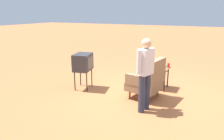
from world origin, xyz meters
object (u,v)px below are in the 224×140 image
at_px(side_table, 159,71).
at_px(armchair, 148,80).
at_px(soda_can_blue, 158,66).
at_px(bottle_wine_green, 152,63).
at_px(flower_vase, 164,61).
at_px(soda_can_red, 168,65).
at_px(tv_on_stand, 83,62).
at_px(person_standing, 145,71).
at_px(bottle_short_clear, 160,65).

bearing_deg(side_table, armchair, -3.80).
bearing_deg(soda_can_blue, bottle_wine_green, -35.48).
bearing_deg(side_table, flower_vase, 157.28).
relative_size(bottle_wine_green, soda_can_red, 2.62).
height_order(tv_on_stand, person_standing, person_standing).
height_order(bottle_short_clear, soda_can_red, bottle_short_clear).
bearing_deg(soda_can_blue, bottle_short_clear, 45.12).
relative_size(soda_can_blue, flower_vase, 0.46).
xyz_separation_m(armchair, bottle_short_clear, (-0.75, 0.10, 0.23)).
distance_m(armchair, side_table, 0.89).
xyz_separation_m(armchair, person_standing, (0.72, 0.14, 0.44)).
bearing_deg(soda_can_red, person_standing, -5.18).
height_order(armchair, tv_on_stand, armchair).
distance_m(side_table, soda_can_red, 0.31).
height_order(armchair, soda_can_blue, armchair).
bearing_deg(tv_on_stand, bottle_wine_green, 112.65).
distance_m(tv_on_stand, bottle_short_clear, 2.17).
bearing_deg(soda_can_red, side_table, -60.81).
height_order(tv_on_stand, flower_vase, tv_on_stand).
bearing_deg(bottle_wine_green, side_table, 146.91).
height_order(armchair, person_standing, person_standing).
xyz_separation_m(armchair, flower_vase, (-1.09, 0.14, 0.28)).
height_order(bottle_wine_green, bottle_short_clear, bottle_wine_green).
height_order(side_table, soda_can_red, soda_can_red).
distance_m(bottle_wine_green, soda_can_blue, 0.24).
relative_size(bottle_short_clear, flower_vase, 0.75).
height_order(bottle_wine_green, soda_can_blue, bottle_wine_green).
xyz_separation_m(tv_on_stand, soda_can_blue, (-0.92, 1.92, -0.10)).
xyz_separation_m(side_table, soda_can_blue, (0.06, -0.03, 0.15)).
height_order(person_standing, bottle_wine_green, person_standing).
xyz_separation_m(person_standing, bottle_wine_green, (-1.37, -0.23, -0.15)).
distance_m(side_table, person_standing, 1.65).
relative_size(side_table, tv_on_stand, 0.61).
relative_size(tv_on_stand, bottle_wine_green, 3.22).
relative_size(armchair, person_standing, 0.65).
relative_size(person_standing, soda_can_red, 13.44).
height_order(person_standing, soda_can_blue, person_standing).
bearing_deg(soda_can_red, armchair, -16.19).
height_order(armchair, flower_vase, armchair).
bearing_deg(bottle_short_clear, flower_vase, 172.55).
bearing_deg(person_standing, bottle_wine_green, -170.47).
distance_m(tv_on_stand, soda_can_blue, 2.14).
bearing_deg(armchair, person_standing, 10.83).
relative_size(side_table, soda_can_blue, 5.13).
distance_m(armchair, bottle_wine_green, 0.72).
bearing_deg(soda_can_red, flower_vase, -116.11).
height_order(soda_can_red, soda_can_blue, same).
bearing_deg(soda_can_blue, flower_vase, 156.73).
bearing_deg(soda_can_red, tv_on_stand, -62.99).
relative_size(tv_on_stand, soda_can_red, 8.44).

